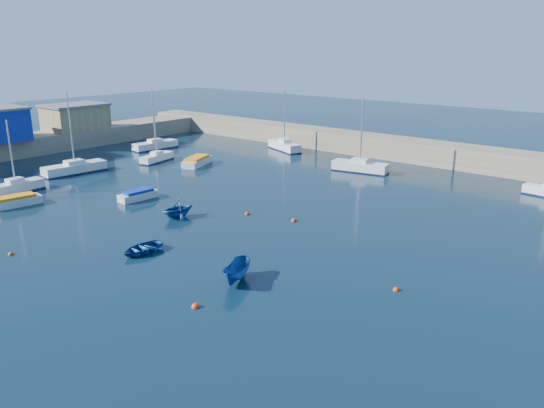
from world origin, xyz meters
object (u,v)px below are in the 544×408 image
Objects in this scene: brick_shed_a at (75,118)px; sailboat_1 at (16,187)px; sailboat_2 at (75,168)px; sailboat_4 at (155,145)px; sailboat_3 at (157,157)px; sailboat_6 at (360,166)px; motorboat_0 at (16,201)px; motorboat_1 at (138,195)px; dinghy_right at (237,272)px; motorboat_2 at (197,161)px; sailboat_5 at (284,146)px; dinghy_center at (142,248)px; dinghy_left at (177,209)px.

sailboat_1 reaches higher than brick_shed_a.
sailboat_2 reaches higher than sailboat_1.
brick_shed_a is 0.92× the size of sailboat_4.
sailboat_6 reaches higher than sailboat_3.
sailboat_6 reaches higher than sailboat_1.
motorboat_0 reaches higher than motorboat_1.
dinghy_right is at bearing -20.84° from brick_shed_a.
sailboat_3 reaches higher than motorboat_0.
sailboat_3 is at bearing 138.99° from motorboat_1.
sailboat_3 is 1.25× the size of motorboat_2.
sailboat_1 is 18.53m from sailboat_3.
sailboat_2 reaches higher than motorboat_0.
sailboat_2 reaches higher than brick_shed_a.
brick_shed_a is 30.94m from sailboat_5.
sailboat_5 reaches higher than motorboat_1.
sailboat_4 is at bearing 139.59° from dinghy_center.
sailboat_1 is (18.70, -18.18, -3.51)m from brick_shed_a.
sailboat_5 reaches higher than motorboat_0.
sailboat_4 is 40.07m from dinghy_center.
sailboat_3 is 25.74m from sailboat_6.
sailboat_5 reaches higher than motorboat_2.
dinghy_left is (19.57, -13.35, 0.26)m from sailboat_3.
brick_shed_a is 1.09× the size of sailboat_1.
sailboat_1 is at bearing 162.05° from motorboat_0.
dinghy_center is at bearing -16.16° from sailboat_2.
sailboat_2 is (15.62, -9.79, -3.49)m from brick_shed_a.
sailboat_3 reaches higher than dinghy_left.
motorboat_0 is 11.08m from motorboat_1.
brick_shed_a reaches higher than motorboat_1.
sailboat_5 is (14.83, 11.07, 0.08)m from sailboat_4.
sailboat_4 reaches higher than dinghy_left.
sailboat_6 reaches higher than sailboat_4.
sailboat_4 is 2.61× the size of dinghy_right.
sailboat_1 is at bearing -100.23° from sailboat_3.
brick_shed_a is 0.92× the size of sailboat_6.
sailboat_4 is at bearing 91.56° from sailboat_6.
brick_shed_a is 2.47× the size of dinghy_center.
motorboat_2 reaches higher than motorboat_1.
dinghy_center is at bearing -7.90° from sailboat_1.
dinghy_right is (27.17, 1.15, 0.18)m from motorboat_0.
brick_shed_a is at bearing 144.34° from sailboat_5.
sailboat_5 is 0.98× the size of sailboat_6.
sailboat_5 is (7.92, 16.31, 0.12)m from sailboat_3.
sailboat_2 is 36.05m from dinghy_right.
sailboat_3 is at bearing 138.86° from dinghy_center.
sailboat_6 is at bearing 69.49° from motorboat_1.
sailboat_2 is 1.09× the size of sailboat_4.
sailboat_6 reaches higher than dinghy_right.
motorboat_2 is at bearing -9.47° from sailboat_4.
motorboat_1 is at bearing 25.65° from sailboat_1.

